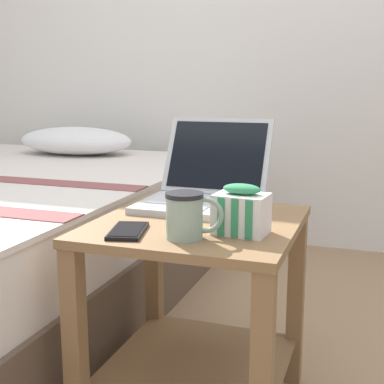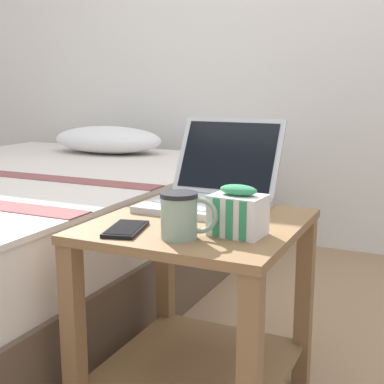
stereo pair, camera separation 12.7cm
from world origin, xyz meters
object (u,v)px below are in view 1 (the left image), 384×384
mug_front_left (186,213)px  snack_bag (241,211)px  cell_phone (128,231)px  laptop (205,188)px

mug_front_left → snack_bag: 0.13m
mug_front_left → cell_phone: bearing=-179.6°
mug_front_left → snack_bag: size_ratio=1.02×
laptop → snack_bag: bearing=-56.3°
laptop → mug_front_left: (0.07, -0.33, 0.01)m
mug_front_left → cell_phone: (-0.14, -0.00, -0.05)m
snack_bag → cell_phone: bearing=-162.0°
laptop → cell_phone: 0.34m
laptop → cell_phone: bearing=-102.7°
snack_bag → laptop: bearing=123.7°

